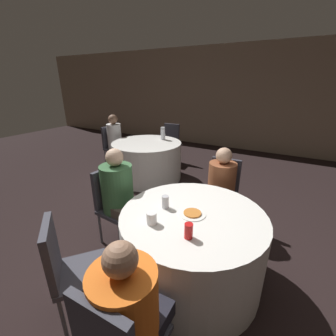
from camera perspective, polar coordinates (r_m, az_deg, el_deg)
ground_plane at (r=2.66m, az=1.15°, el=-22.88°), size 16.00×16.00×0.00m
wall_back at (r=6.70m, az=22.34°, el=15.75°), size 16.00×0.06×2.80m
table_near at (r=2.29m, az=6.00°, el=-19.36°), size 1.32×1.32×0.74m
table_far at (r=4.54m, az=-5.30°, el=1.96°), size 1.36×1.36×0.74m
chair_near_north at (r=3.07m, az=13.74°, el=-4.76°), size 0.41×0.41×0.92m
chair_near_west at (r=2.76m, az=-13.84°, el=-7.79°), size 0.44×0.44×0.92m
chair_near_southwest at (r=2.02m, az=-24.31°, el=-21.36°), size 0.56×0.56×0.92m
chair_far_west at (r=5.28m, az=-13.96°, el=6.13°), size 0.47×0.46×0.92m
chair_far_north at (r=5.41m, az=0.58°, el=7.11°), size 0.42×0.43×0.92m
person_floral_shirt at (r=2.91m, az=12.94°, el=-5.64°), size 0.34×0.51×1.11m
person_orange_shirt at (r=1.58m, az=-8.90°, el=-32.60°), size 0.37×0.53×1.13m
person_green_jacket at (r=2.63m, az=-11.67°, el=-7.57°), size 0.52×0.38×1.19m
person_white_shirt at (r=5.14m, az=-12.87°, el=6.39°), size 0.49×0.34×1.19m
pizza_plate_near at (r=2.06m, az=6.21°, el=-11.39°), size 0.24×0.24×0.02m
soda_can_silver at (r=2.12m, az=-0.67°, el=-8.62°), size 0.07×0.07×0.12m
soda_can_red at (r=1.76m, az=5.25°, el=-15.62°), size 0.07×0.07×0.12m
cup_near at (r=1.91m, az=-4.24°, el=-12.56°), size 0.09×0.09×0.10m
bottle_far at (r=4.62m, az=-1.30°, el=8.79°), size 0.09×0.09×0.25m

